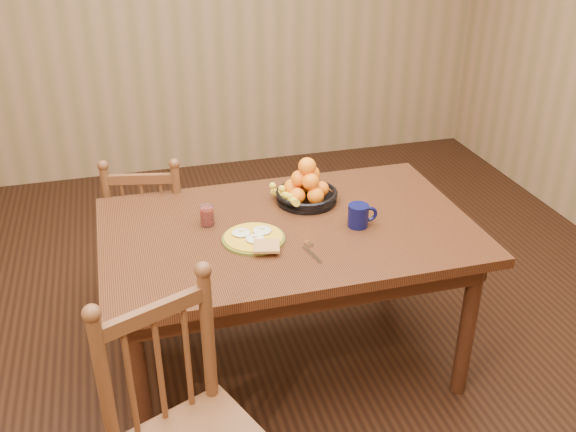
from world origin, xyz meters
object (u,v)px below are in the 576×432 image
object	(u,v)px
fruit_bowl	(306,189)
coffee_mug	(359,215)
breakfast_plate	(254,238)
chair_far	(152,235)
dining_table	(288,243)

from	to	relation	value
fruit_bowl	coffee_mug	bearing A→B (deg)	-61.45
breakfast_plate	coffee_mug	size ratio (longest dim) A/B	2.23
chair_far	fruit_bowl	bearing A→B (deg)	159.93
dining_table	fruit_bowl	world-z (taller)	fruit_bowl
chair_far	fruit_bowl	xyz separation A→B (m)	(0.70, -0.44, 0.38)
dining_table	breakfast_plate	size ratio (longest dim) A/B	5.37
fruit_bowl	dining_table	bearing A→B (deg)	-124.60
coffee_mug	breakfast_plate	bearing A→B (deg)	-179.47
chair_far	coffee_mug	size ratio (longest dim) A/B	6.71
dining_table	breakfast_plate	distance (m)	0.21
chair_far	dining_table	bearing A→B (deg)	142.86
dining_table	chair_far	bearing A→B (deg)	130.85
breakfast_plate	fruit_bowl	xyz separation A→B (m)	(0.31, 0.29, 0.05)
chair_far	fruit_bowl	world-z (taller)	fruit_bowl
breakfast_plate	fruit_bowl	distance (m)	0.43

